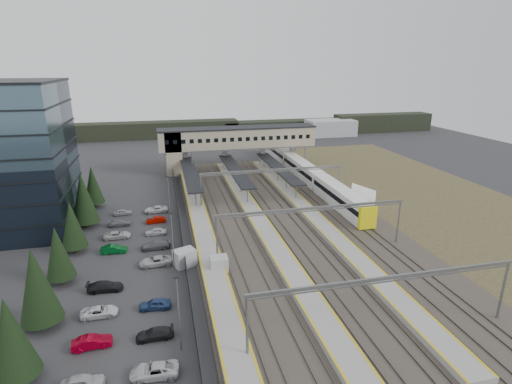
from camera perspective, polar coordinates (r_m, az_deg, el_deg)
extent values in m
plane|color=#2B2B2D|center=(64.67, -4.72, -6.58)|extent=(220.00, 220.00, 0.00)
cylinder|color=black|center=(43.76, -30.68, -21.71)|extent=(0.44, 0.44, 1.20)
cone|color=black|center=(41.41, -31.62, -17.19)|extent=(3.90, 3.90, 7.50)
cylinder|color=black|center=(49.96, -28.05, -16.02)|extent=(0.44, 0.44, 1.20)
cone|color=black|center=(47.75, -28.85, -11.49)|extent=(4.26, 4.26, 8.20)
cylinder|color=black|center=(57.46, -25.92, -11.13)|extent=(0.44, 0.44, 1.20)
cone|color=black|center=(55.83, -26.45, -7.70)|extent=(3.54, 3.54, 6.80)
cylinder|color=black|center=(65.34, -24.34, -7.38)|extent=(0.44, 0.44, 1.20)
cone|color=black|center=(63.88, -24.78, -4.20)|extent=(3.64, 3.64, 7.00)
cylinder|color=black|center=(74.40, -23.00, -4.16)|extent=(0.44, 0.44, 1.20)
cone|color=black|center=(72.89, -23.44, -0.76)|extent=(4.42, 4.42, 8.50)
cylinder|color=black|center=(83.67, -21.97, -1.64)|extent=(0.44, 0.44, 1.20)
cone|color=black|center=(82.51, -22.29, 0.98)|extent=(3.74, 3.74, 7.20)
imported|color=#B4B5B9|center=(40.84, -23.52, -23.64)|extent=(3.71, 1.54, 1.26)
imported|color=maroon|center=(44.91, -22.38, -19.22)|extent=(3.89, 1.63, 1.25)
imported|color=silver|center=(49.26, -21.47, -15.63)|extent=(4.03, 1.95, 1.10)
imported|color=black|center=(53.70, -20.75, -12.49)|extent=(4.33, 1.90, 1.24)
imported|color=#064C1A|center=(63.05, -19.64, -7.69)|extent=(3.85, 1.56, 1.24)
imported|color=silver|center=(67.88, -19.21, -5.82)|extent=(4.26, 2.05, 1.17)
imported|color=slate|center=(72.76, -18.84, -4.18)|extent=(4.02, 1.85, 1.14)
imported|color=#A8A7AC|center=(77.70, -18.52, -2.75)|extent=(3.34, 1.56, 1.11)
imported|color=silver|center=(40.08, -14.32, -23.48)|extent=(4.53, 2.38, 1.21)
imported|color=black|center=(44.25, -14.26, -19.03)|extent=(3.82, 1.57, 1.11)
imported|color=navy|center=(48.58, -14.23, -15.26)|extent=(3.72, 1.78, 1.23)
imported|color=silver|center=(57.78, -14.17, -9.56)|extent=(4.60, 2.29, 1.25)
imported|color=slate|center=(62.55, -14.15, -7.34)|extent=(4.47, 1.98, 1.27)
imported|color=silver|center=(67.42, -14.13, -5.50)|extent=(3.48, 1.52, 1.17)
imported|color=#980900|center=(72.34, -14.11, -3.88)|extent=(3.45, 1.47, 1.11)
imported|color=silver|center=(77.28, -14.10, -2.42)|extent=(4.45, 2.26, 1.20)
cylinder|color=slate|center=(40.33, -10.97, -16.82)|extent=(0.16, 0.16, 8.00)
cube|color=black|center=(38.21, -11.33, -11.87)|extent=(0.50, 0.25, 0.15)
cylinder|color=slate|center=(55.20, -11.84, -6.83)|extent=(0.16, 0.16, 8.00)
cube|color=black|center=(53.67, -12.11, -2.95)|extent=(0.50, 0.25, 0.15)
cylinder|color=slate|center=(71.98, -12.33, -0.93)|extent=(0.16, 0.16, 8.00)
cube|color=black|center=(70.81, -12.54, 2.13)|extent=(0.50, 0.25, 0.15)
cylinder|color=slate|center=(89.24, -12.63, 2.72)|extent=(0.16, 0.16, 8.00)
cube|color=black|center=(88.30, -12.81, 5.22)|extent=(0.50, 0.25, 0.15)
cube|color=#26282B|center=(68.35, -10.80, -4.55)|extent=(0.08, 90.00, 2.00)
cube|color=#A9ACAE|center=(56.63, -10.14, -9.24)|extent=(3.40, 2.99, 2.35)
cube|color=#A9ACAE|center=(54.50, -5.33, -10.25)|extent=(2.40, 2.01, 2.19)
cube|color=#38332D|center=(71.61, 4.21, -3.98)|extent=(34.00, 90.00, 0.20)
cube|color=#59544C|center=(69.02, -5.96, -4.73)|extent=(0.08, 90.00, 0.14)
cube|color=#59544C|center=(69.19, -4.77, -4.64)|extent=(0.08, 90.00, 0.14)
cube|color=#59544C|center=(69.57, -2.68, -4.46)|extent=(0.08, 90.00, 0.14)
cube|color=#59544C|center=(69.83, -1.52, -4.36)|extent=(0.08, 90.00, 0.14)
cube|color=#59544C|center=(70.82, 2.11, -4.04)|extent=(0.08, 90.00, 0.14)
cube|color=#59544C|center=(71.19, 3.23, -3.94)|extent=(0.08, 90.00, 0.14)
cube|color=#59544C|center=(71.91, 5.19, -3.75)|extent=(0.08, 90.00, 0.14)
cube|color=#59544C|center=(72.36, 6.27, -3.65)|extent=(0.08, 90.00, 0.14)
cube|color=#59544C|center=(73.94, 9.62, -3.32)|extent=(0.08, 90.00, 0.14)
cube|color=#59544C|center=(74.48, 10.64, -3.22)|extent=(0.08, 90.00, 0.14)
cube|color=#59544C|center=(75.52, 12.42, -3.03)|extent=(0.08, 90.00, 0.14)
cube|color=#59544C|center=(76.13, 13.40, -2.93)|extent=(0.08, 90.00, 0.14)
cube|color=#969691|center=(68.74, -7.85, -4.75)|extent=(3.20, 82.00, 0.90)
cube|color=gold|center=(68.47, -9.08, -4.49)|extent=(0.25, 82.00, 0.02)
cube|color=gold|center=(68.69, -6.66, -4.30)|extent=(0.25, 82.00, 0.02)
cube|color=#969691|center=(70.22, 0.31, -4.07)|extent=(3.20, 82.00, 0.90)
cube|color=gold|center=(69.75, -0.85, -3.82)|extent=(0.25, 82.00, 0.02)
cube|color=gold|center=(70.38, 1.46, -3.62)|extent=(0.25, 82.00, 0.02)
cube|color=#969691|center=(73.05, 7.97, -3.36)|extent=(3.20, 82.00, 0.90)
cube|color=gold|center=(72.40, 6.91, -3.12)|extent=(0.25, 82.00, 0.02)
cube|color=gold|center=(73.41, 9.04, -2.92)|extent=(0.25, 82.00, 0.02)
cube|color=black|center=(88.43, -9.38, 2.78)|extent=(3.00, 30.00, 0.25)
cube|color=slate|center=(88.47, -9.38, 2.68)|extent=(3.10, 30.00, 0.12)
cylinder|color=slate|center=(76.46, -8.59, -0.85)|extent=(0.20, 0.20, 3.10)
cylinder|color=slate|center=(82.63, -8.99, 0.56)|extent=(0.20, 0.20, 3.10)
cylinder|color=slate|center=(88.85, -9.33, 1.78)|extent=(0.20, 0.20, 3.10)
cylinder|color=slate|center=(95.11, -9.63, 2.84)|extent=(0.20, 0.20, 3.10)
cylinder|color=slate|center=(101.40, -9.89, 3.77)|extent=(0.20, 0.20, 3.10)
cube|color=black|center=(89.58, -2.99, 3.19)|extent=(3.00, 30.00, 0.25)
cube|color=slate|center=(89.62, -2.99, 3.10)|extent=(3.10, 30.00, 0.12)
cylinder|color=slate|center=(77.80, -1.24, -0.32)|extent=(0.20, 0.20, 3.10)
cylinder|color=slate|center=(83.87, -2.17, 1.04)|extent=(0.20, 0.20, 3.10)
cylinder|color=slate|center=(90.00, -2.97, 2.21)|extent=(0.20, 0.20, 3.10)
cylinder|color=slate|center=(96.18, -3.68, 3.23)|extent=(0.20, 0.20, 3.10)
cylinder|color=slate|center=(102.41, -4.29, 4.12)|extent=(0.20, 0.20, 3.10)
cube|color=black|center=(91.82, 3.17, 3.56)|extent=(3.00, 30.00, 0.25)
cube|color=slate|center=(91.86, 3.17, 3.47)|extent=(3.10, 30.00, 0.12)
cylinder|color=slate|center=(80.36, 5.75, 0.20)|extent=(0.20, 0.20, 3.10)
cylinder|color=slate|center=(86.26, 4.36, 1.48)|extent=(0.20, 0.20, 3.10)
cylinder|color=slate|center=(92.23, 3.15, 2.59)|extent=(0.20, 0.20, 3.10)
cylinder|color=slate|center=(98.27, 2.09, 3.57)|extent=(0.20, 0.20, 3.10)
cylinder|color=slate|center=(104.37, 1.15, 4.44)|extent=(0.20, 0.20, 3.10)
cube|color=tan|center=(103.65, -2.62, 7.77)|extent=(40.00, 6.00, 5.00)
cube|color=black|center=(103.23, -2.64, 9.16)|extent=(40.40, 6.40, 0.30)
cube|color=tan|center=(102.54, -11.74, 5.59)|extent=(4.00, 6.00, 11.00)
cube|color=black|center=(98.95, -12.66, 6.93)|extent=(1.00, 0.06, 1.00)
cube|color=black|center=(98.98, -11.50, 7.01)|extent=(1.00, 0.06, 1.00)
cube|color=black|center=(99.06, -10.33, 7.08)|extent=(1.00, 0.06, 1.00)
cube|color=black|center=(99.18, -9.17, 7.16)|extent=(1.00, 0.06, 1.00)
cube|color=black|center=(99.33, -8.01, 7.23)|extent=(1.00, 0.06, 1.00)
cube|color=black|center=(99.53, -6.86, 7.30)|extent=(1.00, 0.06, 1.00)
cube|color=black|center=(99.77, -5.71, 7.36)|extent=(1.00, 0.06, 1.00)
cube|color=black|center=(100.04, -4.57, 7.42)|extent=(1.00, 0.06, 1.00)
cube|color=black|center=(100.36, -3.43, 7.48)|extent=(1.00, 0.06, 1.00)
cube|color=black|center=(100.71, -2.30, 7.53)|extent=(1.00, 0.06, 1.00)
cube|color=black|center=(101.10, -1.18, 7.59)|extent=(1.00, 0.06, 1.00)
cube|color=black|center=(101.53, -0.06, 7.63)|extent=(1.00, 0.06, 1.00)
cube|color=black|center=(102.00, 1.04, 7.68)|extent=(1.00, 0.06, 1.00)
cube|color=black|center=(102.51, 2.13, 7.72)|extent=(1.00, 0.06, 1.00)
cube|color=black|center=(103.05, 3.22, 7.76)|extent=(1.00, 0.06, 1.00)
cube|color=black|center=(103.62, 4.29, 7.79)|extent=(1.00, 0.06, 1.00)
cube|color=black|center=(104.24, 5.35, 7.83)|extent=(1.00, 0.06, 1.00)
cube|color=black|center=(104.88, 6.39, 7.86)|extent=(1.00, 0.06, 1.00)
cube|color=black|center=(105.56, 7.43, 7.88)|extent=(1.00, 0.06, 1.00)
cube|color=#969691|center=(103.13, -10.82, 4.30)|extent=(1.20, 1.60, 6.00)
cube|color=#969691|center=(103.20, -9.98, 4.35)|extent=(1.20, 1.60, 6.00)
cube|color=#969691|center=(104.19, -4.48, 4.70)|extent=(1.20, 1.60, 6.00)
cube|color=#969691|center=(106.12, 0.88, 5.00)|extent=(1.20, 1.60, 6.00)
cube|color=#969691|center=(108.46, 5.26, 5.21)|extent=(1.20, 1.60, 6.00)
cylinder|color=slate|center=(38.71, -1.28, -19.03)|extent=(0.28, 0.28, 7.00)
cylinder|color=slate|center=(51.33, 31.77, -11.96)|extent=(0.28, 0.28, 7.00)
cube|color=slate|center=(41.47, 18.38, -11.55)|extent=(28.40, 0.25, 0.35)
cube|color=slate|center=(41.66, 18.32, -12.03)|extent=(28.40, 0.12, 0.12)
cylinder|color=slate|center=(55.76, -5.60, -6.82)|extent=(0.28, 0.28, 7.00)
cylinder|color=slate|center=(65.16, 19.65, -4.09)|extent=(0.28, 0.28, 7.00)
cube|color=slate|center=(57.71, 8.20, -2.29)|extent=(28.40, 0.25, 0.35)
cube|color=slate|center=(57.85, 8.18, -2.66)|extent=(28.40, 0.12, 0.12)
cylinder|color=slate|center=(76.20, -7.88, -0.02)|extent=(0.28, 0.28, 7.00)
cylinder|color=slate|center=(83.32, 11.64, 1.35)|extent=(0.28, 0.28, 7.00)
cube|color=slate|center=(77.63, 2.35, 3.17)|extent=(28.40, 0.25, 0.35)
cube|color=slate|center=(77.74, 2.35, 2.89)|extent=(28.40, 0.12, 0.12)
cylinder|color=slate|center=(95.38, -9.09, 3.59)|extent=(0.28, 0.28, 7.00)
cylinder|color=slate|center=(101.16, 6.96, 4.51)|extent=(0.28, 0.28, 7.00)
cube|color=slate|center=(96.53, -0.84, 6.12)|extent=(28.40, 0.25, 0.35)
cube|color=slate|center=(96.61, -0.84, 5.89)|extent=(28.40, 0.12, 0.12)
cube|color=white|center=(77.80, 12.03, -0.82)|extent=(3.02, 21.00, 3.89)
cube|color=black|center=(77.67, 12.05, -0.52)|extent=(3.09, 20.40, 0.97)
cube|color=slate|center=(78.34, 11.95, -1.98)|extent=(2.59, 19.60, 0.54)
cube|color=white|center=(96.89, 6.68, 3.17)|extent=(3.02, 21.00, 3.89)
cube|color=black|center=(96.78, 6.69, 3.42)|extent=(3.09, 20.40, 0.97)
cube|color=slate|center=(97.33, 6.65, 2.22)|extent=(2.59, 19.60, 0.54)
cube|color=white|center=(116.86, 3.11, 5.81)|extent=(3.02, 21.00, 3.89)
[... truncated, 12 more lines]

